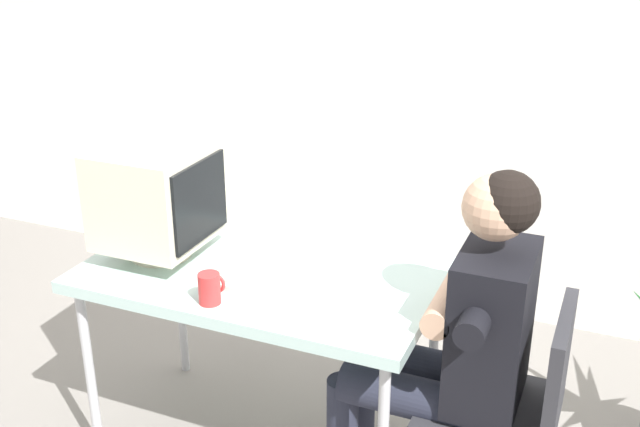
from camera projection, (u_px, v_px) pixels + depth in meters
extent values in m
cube|color=silver|center=(454.00, 9.00, 3.49)|extent=(8.00, 0.10, 3.00)
cylinder|color=#B7B7BC|center=(90.00, 374.00, 2.78)|extent=(0.04, 0.04, 0.71)
cylinder|color=#B7B7BC|center=(180.00, 300.00, 3.30)|extent=(0.04, 0.04, 0.71)
cylinder|color=#B7B7BC|center=(433.00, 356.00, 2.90)|extent=(0.04, 0.04, 0.71)
cube|color=silver|center=(262.00, 275.00, 2.70)|extent=(1.25, 0.73, 0.04)
cylinder|color=beige|center=(161.00, 252.00, 2.79)|extent=(0.22, 0.22, 0.02)
cylinder|color=beige|center=(161.00, 244.00, 2.78)|extent=(0.06, 0.06, 0.04)
cube|color=beige|center=(156.00, 194.00, 2.71)|extent=(0.35, 0.39, 0.35)
cube|color=black|center=(200.00, 202.00, 2.64)|extent=(0.01, 0.33, 0.29)
cube|color=silver|center=(257.00, 260.00, 2.73)|extent=(0.18, 0.48, 0.02)
cube|color=beige|center=(257.00, 256.00, 2.73)|extent=(0.15, 0.43, 0.01)
cylinder|color=#4C4C51|center=(444.00, 422.00, 2.78)|extent=(0.03, 0.03, 0.39)
cube|color=#2D2D33|center=(489.00, 412.00, 2.47)|extent=(0.43, 0.43, 0.06)
cube|color=#2D2D33|center=(559.00, 369.00, 2.32)|extent=(0.04, 0.38, 0.37)
cube|color=black|center=(491.00, 328.00, 2.36)|extent=(0.22, 0.35, 0.52)
sphere|color=tan|center=(496.00, 207.00, 2.21)|extent=(0.20, 0.20, 0.20)
sphere|color=black|center=(507.00, 203.00, 2.20)|extent=(0.19, 0.19, 0.19)
cylinder|color=#262838|center=(408.00, 396.00, 2.47)|extent=(0.46, 0.14, 0.14)
cylinder|color=#262838|center=(424.00, 367.00, 2.62)|extent=(0.46, 0.14, 0.14)
cylinder|color=#262838|center=(360.00, 408.00, 2.79)|extent=(0.11, 0.11, 0.47)
cylinder|color=black|center=(474.00, 326.00, 2.15)|extent=(0.09, 0.14, 0.09)
cylinder|color=black|center=(500.00, 266.00, 2.50)|extent=(0.09, 0.14, 0.09)
cylinder|color=tan|center=(448.00, 301.00, 2.39)|extent=(0.09, 0.35, 0.09)
cylinder|color=red|center=(209.00, 289.00, 2.45)|extent=(0.07, 0.07, 0.10)
torus|color=red|center=(216.00, 283.00, 2.48)|extent=(0.07, 0.01, 0.07)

